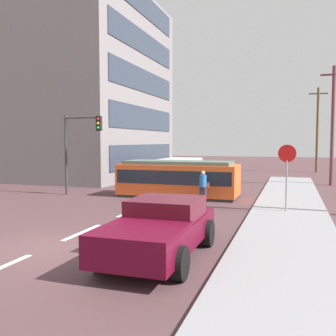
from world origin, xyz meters
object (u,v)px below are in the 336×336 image
at_px(utility_pole_far, 317,128).
at_px(pedestrian_crossing, 203,185).
at_px(city_bus, 177,169).
at_px(pickup_truck_parked, 160,228).
at_px(streetcar_tram, 178,178).
at_px(stop_sign, 287,164).
at_px(utility_pole_mid, 333,124).
at_px(traffic_light_mast, 80,139).

bearing_deg(utility_pole_far, pedestrian_crossing, -106.40).
xyz_separation_m(city_bus, pickup_truck_parked, (4.76, -17.53, -0.26)).
bearing_deg(streetcar_tram, stop_sign, -30.58).
xyz_separation_m(pedestrian_crossing, utility_pole_far, (6.63, 22.52, 3.50)).
height_order(city_bus, pickup_truck_parked, city_bus).
height_order(utility_pole_mid, utility_pole_far, utility_pole_far).
distance_m(traffic_light_mast, utility_pole_far, 26.01).
bearing_deg(city_bus, pedestrian_crossing, -65.34).
bearing_deg(pedestrian_crossing, city_bus, 114.66).
height_order(streetcar_tram, utility_pole_far, utility_pole_far).
xyz_separation_m(pedestrian_crossing, traffic_light_mast, (-7.48, 0.71, 2.35)).
relative_size(streetcar_tram, city_bus, 1.22).
bearing_deg(pickup_truck_parked, traffic_light_mast, 130.49).
height_order(pickup_truck_parked, stop_sign, stop_sign).
height_order(pickup_truck_parked, traffic_light_mast, traffic_light_mast).
distance_m(city_bus, traffic_light_mast, 8.83).
height_order(streetcar_tram, traffic_light_mast, traffic_light_mast).
distance_m(city_bus, pedestrian_crossing, 9.29).
distance_m(city_bus, utility_pole_mid, 11.52).
xyz_separation_m(pedestrian_crossing, stop_sign, (4.05, -1.60, 1.25)).
height_order(pedestrian_crossing, pickup_truck_parked, pedestrian_crossing).
bearing_deg(utility_pole_mid, streetcar_tram, -135.38).
bearing_deg(streetcar_tram, pedestrian_crossing, -45.49).
height_order(streetcar_tram, stop_sign, stop_sign).
relative_size(stop_sign, utility_pole_far, 0.34).
distance_m(streetcar_tram, pedestrian_crossing, 2.67).
xyz_separation_m(streetcar_tram, pickup_truck_parked, (2.75, -10.99, -0.26)).
bearing_deg(pickup_truck_parked, stop_sign, 67.06).
xyz_separation_m(utility_pole_mid, utility_pole_far, (-0.31, 11.93, 0.04)).
bearing_deg(pedestrian_crossing, traffic_light_mast, 174.60).
bearing_deg(traffic_light_mast, utility_pole_mid, 34.42).
bearing_deg(utility_pole_far, city_bus, -126.74).
bearing_deg(stop_sign, traffic_light_mast, 168.70).
relative_size(traffic_light_mast, utility_pole_mid, 0.56).
xyz_separation_m(streetcar_tram, utility_pole_mid, (8.81, 8.69, 3.34)).
relative_size(city_bus, pickup_truck_parked, 1.10).
xyz_separation_m(city_bus, utility_pole_far, (10.51, 14.08, 3.38)).
bearing_deg(pedestrian_crossing, streetcar_tram, 134.51).
distance_m(pickup_truck_parked, traffic_light_mast, 13.12).
relative_size(pickup_truck_parked, stop_sign, 1.74).
distance_m(pedestrian_crossing, stop_sign, 4.53).
distance_m(streetcar_tram, utility_pole_mid, 12.81).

